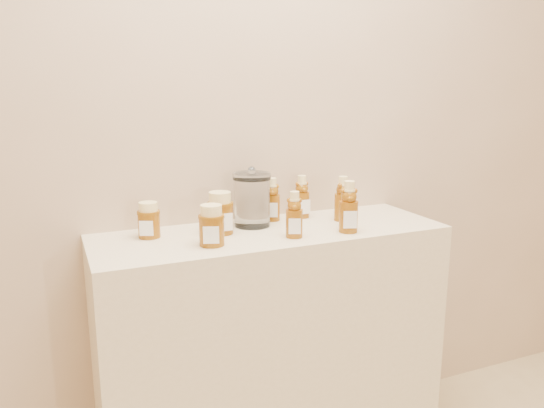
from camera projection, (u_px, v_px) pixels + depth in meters
name	position (u px, v px, depth m)	size (l,w,h in m)	color
wall_back	(250.00, 95.00, 1.88)	(3.50, 0.02, 2.70)	tan
display_table	(272.00, 352.00, 1.90)	(1.20, 0.40, 0.90)	beige
bear_bottle_back_left	(272.00, 197.00, 1.92)	(0.06, 0.06, 0.18)	#6A3808
bear_bottle_back_mid	(302.00, 194.00, 1.96)	(0.06, 0.06, 0.18)	#6A3808
bear_bottle_back_right	(343.00, 196.00, 1.91)	(0.06, 0.06, 0.18)	#6A3808
bear_bottle_front_left	(294.00, 211.00, 1.70)	(0.06, 0.06, 0.17)	#6A3808
bear_bottle_front_right	(349.00, 203.00, 1.76)	(0.07, 0.07, 0.20)	#6A3808
honey_jar_left	(149.00, 220.00, 1.71)	(0.07, 0.07, 0.12)	#6A3808
honey_jar_back	(220.00, 213.00, 1.75)	(0.09, 0.09, 0.14)	#6A3808
honey_jar_front	(212.00, 225.00, 1.62)	(0.08, 0.08, 0.13)	#6A3808
glass_canister	(252.00, 197.00, 1.84)	(0.13, 0.13, 0.20)	white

